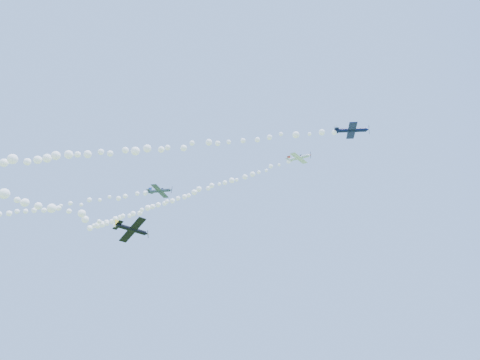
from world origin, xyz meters
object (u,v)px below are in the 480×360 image
at_px(plane_black, 132,229).
at_px(plane_white, 299,158).
at_px(plane_grey, 160,191).
at_px(plane_navy, 351,130).

bearing_deg(plane_black, plane_white, -34.61).
xyz_separation_m(plane_grey, plane_black, (2.22, -10.60, -14.20)).
relative_size(plane_navy, plane_grey, 1.01).
distance_m(plane_navy, plane_grey, 47.97).
height_order(plane_white, plane_black, plane_white).
height_order(plane_white, plane_grey, plane_white).
distance_m(plane_white, plane_grey, 34.87).
xyz_separation_m(plane_white, plane_grey, (-33.04, -9.35, -6.09)).
xyz_separation_m(plane_navy, plane_grey, (-47.74, 4.68, -0.76)).
bearing_deg(plane_grey, plane_white, 7.23).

